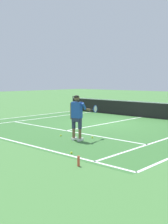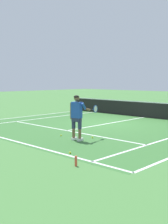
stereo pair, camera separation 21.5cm
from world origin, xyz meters
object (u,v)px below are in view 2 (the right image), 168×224
Objects in this scene: tennis_ball_by_baseline at (61,135)px; tennis_ball_mid_court at (70,153)px; tennis_ball_near_feet at (92,137)px; water_bottle at (76,161)px; tennis_player at (77,114)px.

tennis_ball_by_baseline is 2.81m from tennis_ball_mid_court.
tennis_ball_near_feet is 3.67m from water_bottle.
tennis_ball_by_baseline is at bearing 144.09° from tennis_ball_mid_court.
tennis_ball_mid_court is at bearing -64.18° from tennis_ball_near_feet.
tennis_ball_near_feet is 2.47m from tennis_ball_mid_court.
water_bottle is (2.12, -3.00, 0.10)m from tennis_ball_near_feet.
water_bottle reaches higher than tennis_ball_near_feet.
tennis_ball_by_baseline is 0.24× the size of water_bottle.
tennis_ball_near_feet and tennis_ball_by_baseline have the same top height.
water_bottle is (3.32, -2.42, 0.10)m from tennis_ball_by_baseline.
tennis_player is 1.18m from tennis_ball_near_feet.
tennis_ball_near_feet is 0.24× the size of water_bottle.
tennis_player is at bearing 134.55° from water_bottle.
tennis_ball_near_feet is 1.00× the size of tennis_ball_mid_court.
tennis_player is 2.21m from tennis_ball_mid_court.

